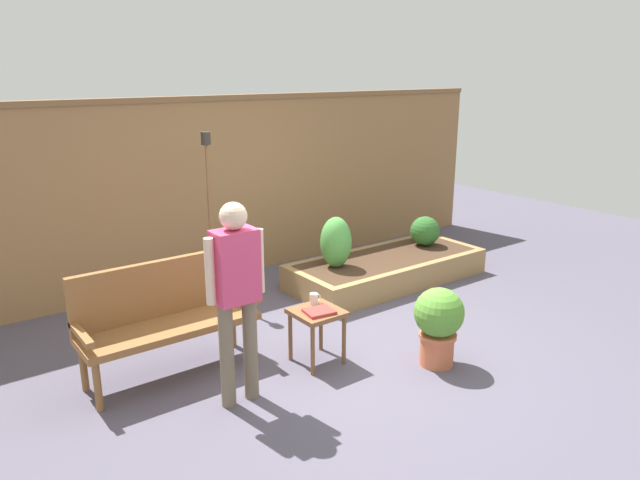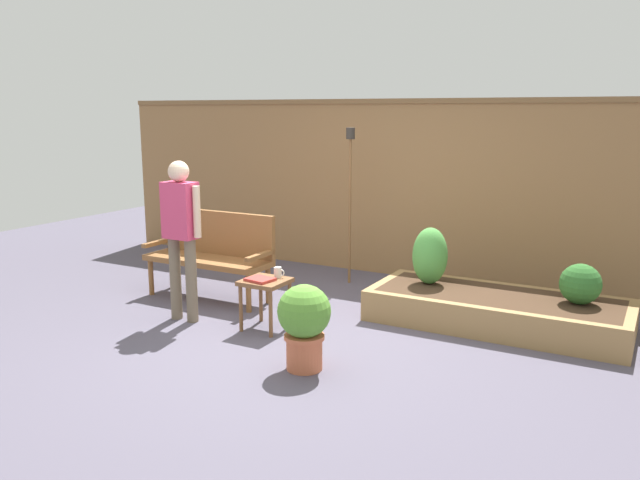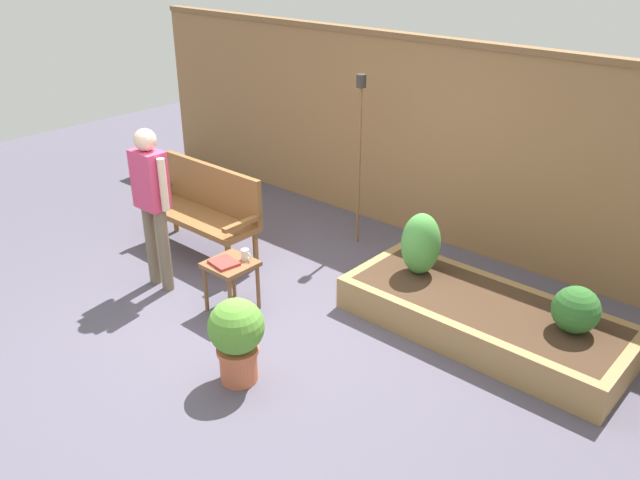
% 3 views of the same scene
% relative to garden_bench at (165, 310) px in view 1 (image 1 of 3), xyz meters
% --- Properties ---
extents(ground_plane, '(14.00, 14.00, 0.00)m').
position_rel_garden_bench_xyz_m(ground_plane, '(1.43, -0.70, -0.54)').
color(ground_plane, '#514C5B').
extents(fence_back, '(8.40, 0.14, 2.16)m').
position_rel_garden_bench_xyz_m(fence_back, '(1.43, 1.90, 0.55)').
color(fence_back, olive).
rests_on(fence_back, ground_plane).
extents(garden_bench, '(1.44, 0.48, 0.94)m').
position_rel_garden_bench_xyz_m(garden_bench, '(0.00, 0.00, 0.00)').
color(garden_bench, brown).
rests_on(garden_bench, ground_plane).
extents(side_table, '(0.40, 0.40, 0.48)m').
position_rel_garden_bench_xyz_m(side_table, '(1.10, -0.62, -0.15)').
color(side_table, brown).
rests_on(side_table, ground_plane).
extents(cup_on_table, '(0.11, 0.07, 0.10)m').
position_rel_garden_bench_xyz_m(cup_on_table, '(1.16, -0.49, -0.02)').
color(cup_on_table, silver).
rests_on(cup_on_table, side_table).
extents(book_on_table, '(0.27, 0.23, 0.03)m').
position_rel_garden_bench_xyz_m(book_on_table, '(1.08, -0.68, -0.05)').
color(book_on_table, '#B2332D').
rests_on(book_on_table, side_table).
extents(potted_boxwood, '(0.43, 0.43, 0.69)m').
position_rel_garden_bench_xyz_m(potted_boxwood, '(1.89, -1.27, -0.15)').
color(potted_boxwood, '#C66642').
rests_on(potted_boxwood, ground_plane).
extents(raised_planter_bed, '(2.40, 1.00, 0.30)m').
position_rel_garden_bench_xyz_m(raised_planter_bed, '(2.97, 0.53, -0.39)').
color(raised_planter_bed, '#997547').
rests_on(raised_planter_bed, ground_plane).
extents(shrub_near_bench, '(0.35, 0.35, 0.58)m').
position_rel_garden_bench_xyz_m(shrub_near_bench, '(2.26, 0.61, 0.04)').
color(shrub_near_bench, brown).
rests_on(shrub_near_bench, raised_planter_bed).
extents(shrub_far_corner, '(0.37, 0.37, 0.37)m').
position_rel_garden_bench_xyz_m(shrub_far_corner, '(3.69, 0.61, -0.06)').
color(shrub_far_corner, brown).
rests_on(shrub_far_corner, raised_planter_bed).
extents(tiki_torch, '(0.10, 0.10, 1.83)m').
position_rel_garden_bench_xyz_m(tiki_torch, '(1.05, 1.24, 0.70)').
color(tiki_torch, brown).
rests_on(tiki_torch, ground_plane).
extents(person_by_bench, '(0.47, 0.20, 1.56)m').
position_rel_garden_bench_xyz_m(person_by_bench, '(0.25, -0.78, 0.39)').
color(person_by_bench, '#70604C').
rests_on(person_by_bench, ground_plane).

